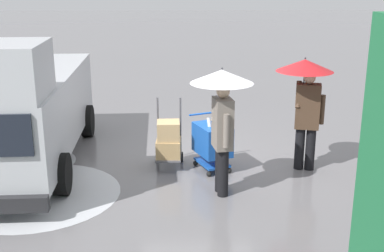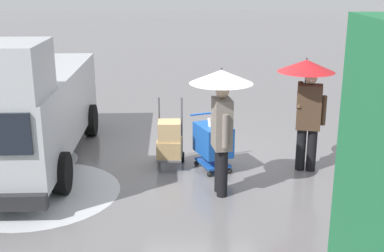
% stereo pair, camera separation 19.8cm
% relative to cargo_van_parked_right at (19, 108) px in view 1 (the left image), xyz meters
% --- Properties ---
extents(ground_plane, '(90.00, 90.00, 0.00)m').
position_rel_cargo_van_parked_right_xyz_m(ground_plane, '(-3.43, -0.03, -1.18)').
color(ground_plane, slate).
extents(slush_patch_near_cluster, '(1.71, 1.71, 0.01)m').
position_rel_cargo_van_parked_right_xyz_m(slush_patch_near_cluster, '(-0.09, -0.20, -1.18)').
color(slush_patch_near_cluster, '#ADAFB5').
rests_on(slush_patch_near_cluster, ground).
extents(slush_patch_mid_street, '(2.80, 2.80, 0.01)m').
position_rel_cargo_van_parked_right_xyz_m(slush_patch_mid_street, '(-0.57, 1.34, -1.18)').
color(slush_patch_mid_street, silver).
rests_on(slush_patch_mid_street, ground).
extents(cargo_van_parked_right, '(2.27, 5.37, 2.60)m').
position_rel_cargo_van_parked_right_xyz_m(cargo_van_parked_right, '(0.00, 0.00, 0.00)').
color(cargo_van_parked_right, '#B7BABF').
rests_on(cargo_van_parked_right, ground).
extents(shopping_cart_vendor, '(0.81, 0.96, 1.04)m').
position_rel_cargo_van_parked_right_xyz_m(shopping_cart_vendor, '(-3.63, 0.34, -0.61)').
color(shopping_cart_vendor, '#1951B2').
rests_on(shopping_cart_vendor, ground).
extents(hand_dolly_boxes, '(0.54, 0.73, 1.32)m').
position_rel_cargo_van_parked_right_xyz_m(hand_dolly_boxes, '(-2.81, 0.17, -0.65)').
color(hand_dolly_boxes, '#515156').
rests_on(hand_dolly_boxes, ground).
extents(pedestrian_pink_side, '(1.04, 1.04, 2.15)m').
position_rel_cargo_van_parked_right_xyz_m(pedestrian_pink_side, '(-5.34, 0.37, 0.39)').
color(pedestrian_pink_side, black).
rests_on(pedestrian_pink_side, ground).
extents(pedestrian_black_side, '(1.04, 1.04, 2.15)m').
position_rel_cargo_van_parked_right_xyz_m(pedestrian_black_side, '(-3.69, 1.38, 0.41)').
color(pedestrian_black_side, black).
rests_on(pedestrian_black_side, ground).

